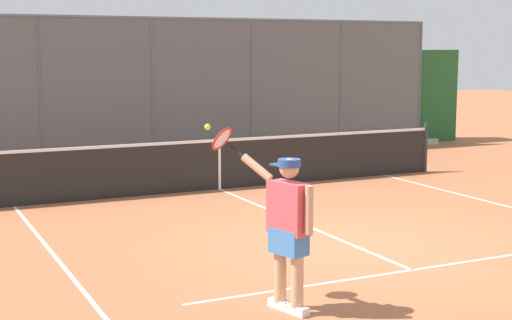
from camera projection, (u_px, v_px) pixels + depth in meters
ground_plane at (349, 244)px, 10.57m from camera, size 60.00×60.00×0.00m
court_line_markings at (421, 274)px, 9.14m from camera, size 7.62×10.93×0.01m
fence_backdrop at (145, 105)px, 18.61m from camera, size 18.47×1.37×3.39m
tennis_net at (219, 164)px, 14.58m from camera, size 9.79×0.09×1.07m
tennis_player at (287, 224)px, 7.73m from camera, size 0.75×1.22×1.87m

